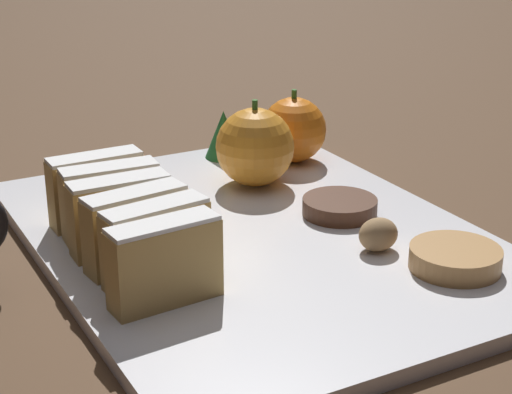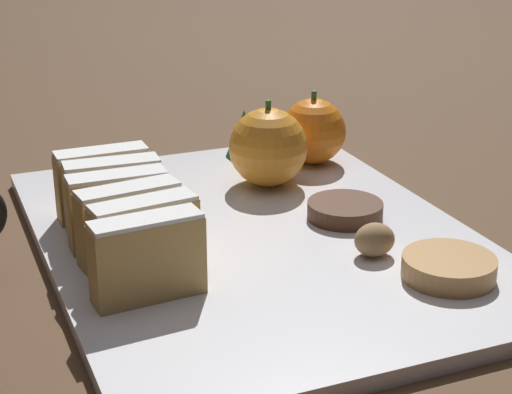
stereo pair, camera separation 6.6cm
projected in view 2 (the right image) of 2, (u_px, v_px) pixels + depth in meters
The scene contains 14 objects.
ground_plane at pixel (256, 246), 0.68m from camera, with size 6.00×6.00×0.00m, color #513823.
serving_platter at pixel (256, 239), 0.67m from camera, with size 0.32×0.42×0.01m.
stollen_slice_front at pixel (148, 258), 0.56m from camera, with size 0.08×0.03×0.06m.
stollen_slice_second at pixel (145, 239), 0.59m from camera, with size 0.08×0.03×0.06m.
stollen_slice_third at pixel (130, 224), 0.61m from camera, with size 0.08×0.03×0.06m.
stollen_slice_fourth at pixel (119, 210), 0.64m from camera, with size 0.08×0.02×0.06m.
stollen_slice_fifth at pixel (113, 196), 0.67m from camera, with size 0.08×0.03×0.06m.
stollen_slice_sixth at pixel (103, 183), 0.69m from camera, with size 0.08×0.02×0.06m.
orange_near at pixel (313, 131), 0.82m from camera, with size 0.06×0.06×0.07m.
orange_far at pixel (268, 147), 0.76m from camera, with size 0.07×0.07×0.08m.
walnut at pixel (375, 240), 0.63m from camera, with size 0.03×0.03×0.03m.
chocolate_cookie at pixel (346, 211), 0.70m from camera, with size 0.06×0.06×0.01m.
gingerbread_cookie at pixel (449, 267), 0.60m from camera, with size 0.07×0.07×0.02m.
evergreen_sprig at pixel (244, 134), 0.84m from camera, with size 0.04×0.04×0.05m.
Camera 2 is at (-0.23, -0.57, 0.28)m, focal length 60.00 mm.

